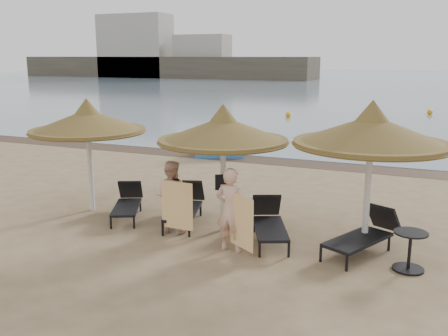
# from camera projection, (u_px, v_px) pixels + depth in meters

# --- Properties ---
(ground) EXTENTS (160.00, 160.00, 0.00)m
(ground) POSITION_uv_depth(u_px,v_px,m) (195.00, 242.00, 11.45)
(ground) COLOR #967D5C
(ground) RESTS_ON ground
(sea) EXTENTS (200.00, 140.00, 0.03)m
(sea) POSITION_uv_depth(u_px,v_px,m) (405.00, 81.00, 83.39)
(sea) COLOR slate
(sea) RESTS_ON ground
(wet_sand_strip) EXTENTS (200.00, 1.60, 0.01)m
(wet_sand_strip) POSITION_uv_depth(u_px,v_px,m) (298.00, 163.00, 19.90)
(wet_sand_strip) COLOR #493526
(wet_sand_strip) RESTS_ON ground
(far_shore) EXTENTS (150.00, 54.80, 12.00)m
(far_shore) POSITION_uv_depth(u_px,v_px,m) (259.00, 63.00, 90.28)
(far_shore) COLOR brown
(far_shore) RESTS_ON ground
(palapa_left) EXTENTS (3.12, 3.12, 3.09)m
(palapa_left) POSITION_uv_depth(u_px,v_px,m) (88.00, 122.00, 13.31)
(palapa_left) COLOR silver
(palapa_left) RESTS_ON ground
(palapa_center) EXTENTS (3.12, 3.12, 3.10)m
(palapa_center) POSITION_uv_depth(u_px,v_px,m) (223.00, 131.00, 11.71)
(palapa_center) COLOR silver
(palapa_center) RESTS_ON ground
(palapa_right) EXTENTS (3.32, 3.32, 3.30)m
(palapa_right) POSITION_uv_depth(u_px,v_px,m) (371.00, 132.00, 10.47)
(palapa_right) COLOR silver
(palapa_right) RESTS_ON ground
(lounger_far_left) EXTENTS (1.37, 1.96, 0.84)m
(lounger_far_left) POSITION_uv_depth(u_px,v_px,m) (128.00, 202.00, 13.25)
(lounger_far_left) COLOR black
(lounger_far_left) RESTS_ON ground
(lounger_near_left) EXTENTS (1.25, 2.24, 0.95)m
(lounger_near_left) POSITION_uv_depth(u_px,v_px,m) (185.00, 205.00, 12.83)
(lounger_near_left) COLOR black
(lounger_near_left) RESTS_ON ground
(lounger_near_right) EXTENTS (1.45, 2.15, 0.92)m
(lounger_near_right) POSITION_uv_depth(u_px,v_px,m) (269.00, 222.00, 11.58)
(lounger_near_right) COLOR black
(lounger_near_right) RESTS_ON ground
(lounger_far_right) EXTENTS (1.53, 2.21, 0.95)m
(lounger_far_right) POSITION_uv_depth(u_px,v_px,m) (366.00, 233.00, 10.79)
(lounger_far_right) COLOR black
(lounger_far_right) RESTS_ON ground
(side_table) EXTENTS (0.66, 0.66, 0.80)m
(side_table) POSITION_uv_depth(u_px,v_px,m) (409.00, 252.00, 9.88)
(side_table) COLOR black
(side_table) RESTS_ON ground
(person_left) EXTENTS (1.02, 0.74, 2.04)m
(person_left) POSITION_uv_depth(u_px,v_px,m) (171.00, 191.00, 11.95)
(person_left) COLOR #D9A68C
(person_left) RESTS_ON ground
(person_right) EXTENTS (1.01, 0.67, 2.17)m
(person_right) POSITION_uv_depth(u_px,v_px,m) (231.00, 203.00, 10.70)
(person_right) COLOR #D9A68C
(person_right) RESTS_ON ground
(towel_left) EXTENTS (0.81, 0.03, 1.14)m
(towel_left) POSITION_uv_depth(u_px,v_px,m) (177.00, 206.00, 11.55)
(towel_left) COLOR orange
(towel_left) RESTS_ON ground
(towel_right) EXTENTS (0.70, 0.47, 1.15)m
(towel_right) POSITION_uv_depth(u_px,v_px,m) (242.00, 222.00, 10.40)
(towel_right) COLOR orange
(towel_right) RESTS_ON ground
(bag_patterned) EXTENTS (0.28, 0.15, 0.34)m
(bag_patterned) POSITION_uv_depth(u_px,v_px,m) (226.00, 184.00, 12.16)
(bag_patterned) COLOR silver
(bag_patterned) RESTS_ON ground
(bag_dark) EXTENTS (0.27, 0.18, 0.37)m
(bag_dark) POSITION_uv_depth(u_px,v_px,m) (221.00, 182.00, 11.83)
(bag_dark) COLOR black
(bag_dark) RESTS_ON ground
(pedal_boat) EXTENTS (2.32, 1.88, 0.94)m
(pedal_boat) POSITION_uv_depth(u_px,v_px,m) (219.00, 148.00, 21.21)
(pedal_boat) COLOR #2B6BB8
(pedal_boat) RESTS_ON ground
(buoy_left) EXTENTS (0.38, 0.38, 0.38)m
(buoy_left) POSITION_uv_depth(u_px,v_px,m) (288.00, 115.00, 34.56)
(buoy_left) COLOR orange
(buoy_left) RESTS_ON ground
(buoy_mid) EXTENTS (0.39, 0.39, 0.39)m
(buoy_mid) POSITION_uv_depth(u_px,v_px,m) (430.00, 112.00, 36.14)
(buoy_mid) COLOR orange
(buoy_mid) RESTS_ON ground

